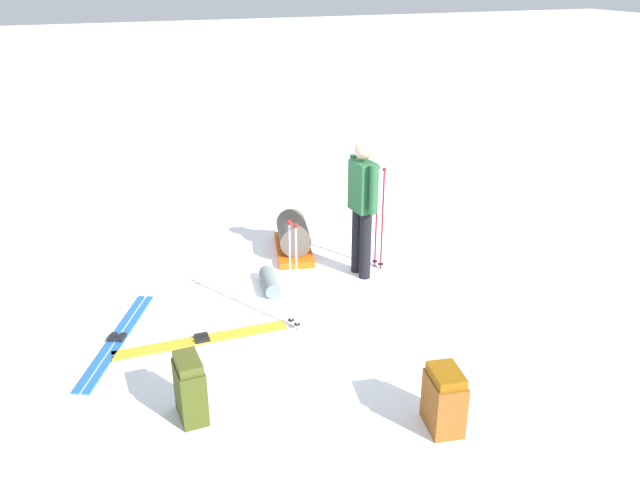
% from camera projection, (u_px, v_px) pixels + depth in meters
% --- Properties ---
extents(ground_plane, '(80.00, 80.00, 0.00)m').
position_uv_depth(ground_plane, '(320.00, 295.00, 7.56)').
color(ground_plane, white).
extents(skier_standing, '(0.57, 0.25, 1.70)m').
position_uv_depth(skier_standing, '(362.00, 202.00, 7.69)').
color(skier_standing, black).
rests_on(skier_standing, ground_plane).
extents(ski_pair_near, '(0.19, 1.79, 0.05)m').
position_uv_depth(ski_pair_near, '(202.00, 340.00, 6.64)').
color(ski_pair_near, gold).
rests_on(ski_pair_near, ground_plane).
extents(ski_pair_far, '(1.74, 0.94, 0.05)m').
position_uv_depth(ski_pair_far, '(117.00, 339.00, 6.65)').
color(ski_pair_far, '#225FA5').
rests_on(ski_pair_far, ground_plane).
extents(backpack_large_dark, '(0.38, 0.23, 0.58)m').
position_uv_depth(backpack_large_dark, '(190.00, 389.00, 5.42)').
color(backpack_large_dark, '#3D4716').
rests_on(backpack_large_dark, ground_plane).
extents(backpack_bright, '(0.42, 0.32, 0.55)m').
position_uv_depth(backpack_bright, '(444.00, 400.00, 5.31)').
color(backpack_bright, brown).
rests_on(backpack_bright, ground_plane).
extents(ski_poles_planted_near, '(0.18, 0.10, 1.21)m').
position_uv_depth(ski_poles_planted_near, '(293.00, 270.00, 6.63)').
color(ski_poles_planted_near, '#B6ADC9').
rests_on(ski_poles_planted_near, ground_plane).
extents(ski_poles_planted_far, '(0.17, 0.10, 1.33)m').
position_uv_depth(ski_poles_planted_far, '(380.00, 213.00, 7.96)').
color(ski_poles_planted_far, maroon).
rests_on(ski_poles_planted_far, ground_plane).
extents(gear_sled, '(1.13, 0.69, 0.49)m').
position_uv_depth(gear_sled, '(293.00, 237.00, 8.58)').
color(gear_sled, '#E9550D').
rests_on(gear_sled, ground_plane).
extents(sleeping_mat_rolled, '(0.57, 0.25, 0.18)m').
position_uv_depth(sleeping_mat_rolled, '(270.00, 282.00, 7.67)').
color(sleeping_mat_rolled, slate).
rests_on(sleeping_mat_rolled, ground_plane).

